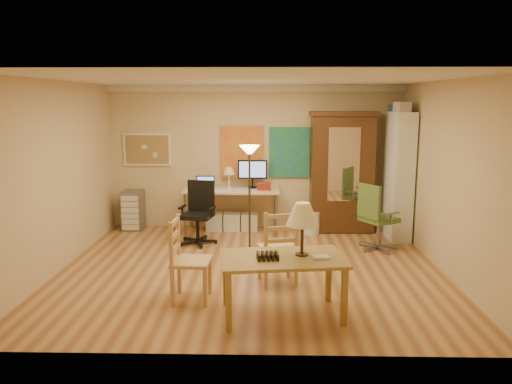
{
  "coord_description": "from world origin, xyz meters",
  "views": [
    {
      "loc": [
        0.24,
        -6.94,
        2.41
      ],
      "look_at": [
        0.07,
        0.3,
        1.08
      ],
      "focal_mm": 35.0,
      "sensor_mm": 36.0,
      "label": 1
    }
  ],
  "objects_px": {
    "computer_desk": "(234,205)",
    "armoire": "(341,180)",
    "dining_table": "(290,245)",
    "office_chair_black": "(198,227)",
    "bookshelf": "(398,176)",
    "office_chair_green": "(377,232)"
  },
  "relations": [
    {
      "from": "armoire",
      "to": "dining_table",
      "type": "bearing_deg",
      "value": -106.47
    },
    {
      "from": "office_chair_black",
      "to": "armoire",
      "type": "height_order",
      "value": "armoire"
    },
    {
      "from": "computer_desk",
      "to": "armoire",
      "type": "bearing_deg",
      "value": 2.25
    },
    {
      "from": "bookshelf",
      "to": "dining_table",
      "type": "bearing_deg",
      "value": -121.54
    },
    {
      "from": "dining_table",
      "to": "office_chair_green",
      "type": "bearing_deg",
      "value": 58.95
    },
    {
      "from": "armoire",
      "to": "office_chair_green",
      "type": "bearing_deg",
      "value": -71.17
    },
    {
      "from": "computer_desk",
      "to": "office_chair_black",
      "type": "relative_size",
      "value": 1.64
    },
    {
      "from": "armoire",
      "to": "bookshelf",
      "type": "xyz_separation_m",
      "value": [
        0.94,
        -0.44,
        0.14
      ]
    },
    {
      "from": "armoire",
      "to": "bookshelf",
      "type": "relative_size",
      "value": 1.0
    },
    {
      "from": "computer_desk",
      "to": "office_chair_green",
      "type": "relative_size",
      "value": 1.6
    },
    {
      "from": "computer_desk",
      "to": "office_chair_green",
      "type": "height_order",
      "value": "computer_desk"
    },
    {
      "from": "computer_desk",
      "to": "office_chair_black",
      "type": "height_order",
      "value": "computer_desk"
    },
    {
      "from": "computer_desk",
      "to": "armoire",
      "type": "height_order",
      "value": "armoire"
    },
    {
      "from": "office_chair_green",
      "to": "armoire",
      "type": "relative_size",
      "value": 0.49
    },
    {
      "from": "office_chair_black",
      "to": "office_chair_green",
      "type": "relative_size",
      "value": 0.97
    },
    {
      "from": "dining_table",
      "to": "computer_desk",
      "type": "xyz_separation_m",
      "value": [
        -0.89,
        3.71,
        -0.33
      ]
    },
    {
      "from": "bookshelf",
      "to": "computer_desk",
      "type": "bearing_deg",
      "value": 173.0
    },
    {
      "from": "dining_table",
      "to": "armoire",
      "type": "height_order",
      "value": "armoire"
    },
    {
      "from": "dining_table",
      "to": "armoire",
      "type": "bearing_deg",
      "value": 73.53
    },
    {
      "from": "dining_table",
      "to": "office_chair_black",
      "type": "height_order",
      "value": "dining_table"
    },
    {
      "from": "bookshelf",
      "to": "office_chair_black",
      "type": "bearing_deg",
      "value": -171.93
    },
    {
      "from": "office_chair_black",
      "to": "office_chair_green",
      "type": "height_order",
      "value": "office_chair_green"
    }
  ]
}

